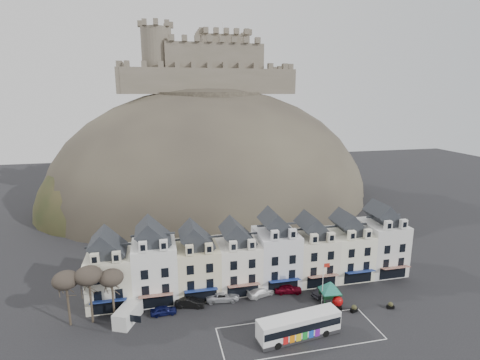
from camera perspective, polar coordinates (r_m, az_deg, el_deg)
The scene contains 21 objects.
ground at distance 54.48m, azimuth 7.46°, elevation -23.21°, with size 300.00×300.00×0.00m, color black.
coach_bay_markings at distance 56.04m, azimuth 9.05°, elevation -22.11°, with size 22.00×7.50×0.01m, color silver.
townhouse_terrace at distance 64.98m, azimuth 2.72°, elevation -11.36°, with size 54.40×9.35×11.80m.
castle_hill at distance 115.77m, azimuth -3.91°, elevation -3.06°, with size 100.00×76.00×68.00m.
castle at distance 118.33m, azimuth -5.17°, elevation 16.89°, with size 50.20×22.20×22.00m.
tree_left_far at distance 58.69m, azimuth -25.03°, elevation -13.73°, with size 3.61×3.61×8.24m.
tree_left_mid at distance 57.96m, azimuth -22.09°, elevation -13.41°, with size 3.78×3.78×8.64m.
tree_left_near at distance 57.83m, azimuth -19.01°, elevation -13.96°, with size 3.43×3.43×7.84m.
bus at distance 54.39m, azimuth 8.96°, elevation -21.00°, with size 11.86×4.22×3.28m.
bus_shelter at distance 61.76m, azimuth 13.57°, elevation -15.51°, with size 6.03×6.03×3.84m.
red_buoy at distance 61.94m, azimuth 14.64°, elevation -17.57°, with size 1.77×1.77×1.99m.
flagpole at distance 60.63m, azimuth 12.58°, elevation -14.79°, with size 1.05×0.11×7.25m.
white_van at distance 59.36m, azimuth -16.71°, elevation -18.99°, with size 4.16×5.59×2.34m.
planter_west at distance 61.98m, azimuth 16.99°, elevation -18.22°, with size 1.24×0.90×1.12m.
planter_east at distance 64.59m, azimuth 21.96°, elevation -17.30°, with size 1.11×0.73×1.05m.
car_navy at distance 59.99m, azimuth -11.57°, elevation -18.88°, with size 1.55×3.86×1.32m, color #0D1141.
car_black at distance 61.09m, azimuth -7.63°, elevation -17.98°, with size 1.60×4.58×1.51m, color black.
car_silver at distance 62.25m, azimuth -2.66°, elevation -17.25°, with size 2.47×5.28×1.49m, color #BABCC2.
car_white at distance 63.54m, azimuth 3.20°, elevation -16.62°, with size 1.98×4.87×1.41m, color white.
car_maroon at distance 64.67m, azimuth 7.31°, elevation -16.07°, with size 1.83×4.55×1.55m, color #5F0514.
car_charcoal at distance 64.75m, azimuth 12.74°, elevation -16.31°, with size 1.55×4.45×1.47m, color black.
Camera 1 is at (-16.19, -40.93, 32.10)m, focal length 28.00 mm.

